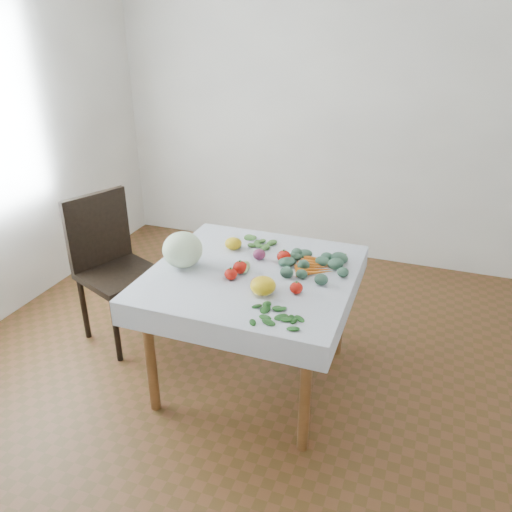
{
  "coord_description": "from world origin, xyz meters",
  "views": [
    {
      "loc": [
        0.87,
        -2.34,
        2.05
      ],
      "look_at": [
        -0.0,
        0.06,
        0.82
      ],
      "focal_mm": 35.0,
      "sensor_mm": 36.0,
      "label": 1
    }
  ],
  "objects": [
    {
      "name": "basil_bunch",
      "position": [
        0.26,
        -0.43,
        0.76
      ],
      "size": [
        0.26,
        0.23,
        0.01
      ],
      "color": "#1C531A",
      "rests_on": "tablecloth"
    },
    {
      "name": "ground",
      "position": [
        0.0,
        0.0,
        0.0
      ],
      "size": [
        4.0,
        4.0,
        0.0
      ],
      "primitive_type": "plane",
      "color": "brown"
    },
    {
      "name": "table",
      "position": [
        0.0,
        0.0,
        0.65
      ],
      "size": [
        1.0,
        1.0,
        0.75
      ],
      "color": "brown",
      "rests_on": "ground"
    },
    {
      "name": "tomatillo_cluster",
      "position": [
        -0.06,
        0.02,
        0.78
      ],
      "size": [
        0.11,
        0.14,
        0.05
      ],
      "color": "#B9DD7F",
      "rests_on": "tablecloth"
    },
    {
      "name": "onion_b",
      "position": [
        0.1,
        -0.19,
        0.79
      ],
      "size": [
        0.1,
        0.1,
        0.07
      ],
      "primitive_type": "ellipsoid",
      "rotation": [
        0.0,
        0.0,
        0.26
      ],
      "color": "#59193A",
      "rests_on": "tablecloth"
    },
    {
      "name": "chair",
      "position": [
        -1.08,
        0.16,
        0.58
      ],
      "size": [
        0.6,
        0.6,
        1.01
      ],
      "color": "black",
      "rests_on": "ground"
    },
    {
      "name": "cabbage",
      "position": [
        -0.4,
        -0.07,
        0.86
      ],
      "size": [
        0.28,
        0.28,
        0.2
      ],
      "primitive_type": "ellipsoid",
      "rotation": [
        0.0,
        0.0,
        0.3
      ],
      "color": "silver",
      "rests_on": "tablecloth"
    },
    {
      "name": "dill_bunch",
      "position": [
        -0.11,
        0.34,
        0.77
      ],
      "size": [
        0.19,
        0.19,
        0.02
      ],
      "color": "#4D7B38",
      "rests_on": "tablecloth"
    },
    {
      "name": "back_wall",
      "position": [
        0.0,
        2.0,
        1.35
      ],
      "size": [
        4.0,
        0.04,
        2.7
      ],
      "primitive_type": "cube",
      "color": "white",
      "rests_on": "ground"
    },
    {
      "name": "heirloom_front",
      "position": [
        0.14,
        -0.22,
        0.8
      ],
      "size": [
        0.15,
        0.15,
        0.09
      ],
      "primitive_type": "ellipsoid",
      "rotation": [
        0.0,
        0.0,
        0.15
      ],
      "color": "yellow",
      "rests_on": "tablecloth"
    },
    {
      "name": "tomato_c",
      "position": [
        -0.08,
        -0.13,
        0.79
      ],
      "size": [
        0.08,
        0.08,
        0.06
      ],
      "primitive_type": "ellipsoid",
      "rotation": [
        0.0,
        0.0,
        -0.15
      ],
      "color": "red",
      "rests_on": "tablecloth"
    },
    {
      "name": "onion_a",
      "position": [
        -0.02,
        0.15,
        0.79
      ],
      "size": [
        0.08,
        0.08,
        0.06
      ],
      "primitive_type": "ellipsoid",
      "rotation": [
        0.0,
        0.0,
        0.06
      ],
      "color": "#59193A",
      "rests_on": "tablecloth"
    },
    {
      "name": "tablecloth",
      "position": [
        0.0,
        0.0,
        0.75
      ],
      "size": [
        1.12,
        1.12,
        0.01
      ],
      "primitive_type": "cube",
      "color": "white",
      "rests_on": "table"
    },
    {
      "name": "tomato_b",
      "position": [
        -0.06,
        -0.05,
        0.79
      ],
      "size": [
        0.11,
        0.11,
        0.07
      ],
      "primitive_type": "ellipsoid",
      "rotation": [
        0.0,
        0.0,
        -0.38
      ],
      "color": "red",
      "rests_on": "tablecloth"
    },
    {
      "name": "tomato_d",
      "position": [
        0.3,
        -0.15,
        0.79
      ],
      "size": [
        0.08,
        0.08,
        0.06
      ],
      "primitive_type": "ellipsoid",
      "rotation": [
        0.0,
        0.0,
        -0.16
      ],
      "color": "red",
      "rests_on": "tablecloth"
    },
    {
      "name": "carrot_bunch",
      "position": [
        0.33,
        0.15,
        0.77
      ],
      "size": [
        0.22,
        0.26,
        0.03
      ],
      "color": "#CC4F16",
      "rests_on": "tablecloth"
    },
    {
      "name": "tomato_a",
      "position": [
        0.13,
        0.17,
        0.79
      ],
      "size": [
        0.09,
        0.09,
        0.07
      ],
      "primitive_type": "ellipsoid",
      "rotation": [
        0.0,
        0.0,
        -0.18
      ],
      "color": "red",
      "rests_on": "tablecloth"
    },
    {
      "name": "heirloom_back",
      "position": [
        -0.22,
        0.24,
        0.79
      ],
      "size": [
        0.11,
        0.11,
        0.07
      ],
      "primitive_type": "ellipsoid",
      "rotation": [
        0.0,
        0.0,
        0.09
      ],
      "color": "yellow",
      "rests_on": "tablecloth"
    },
    {
      "name": "kale_bunch",
      "position": [
        0.33,
        0.13,
        0.78
      ],
      "size": [
        0.38,
        0.29,
        0.05
      ],
      "color": "#3B604D",
      "rests_on": "tablecloth"
    }
  ]
}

